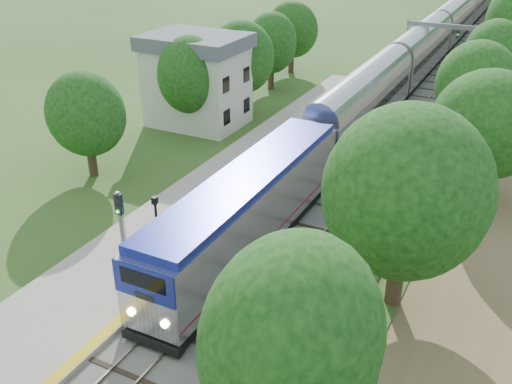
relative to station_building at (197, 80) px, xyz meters
The scene contains 10 objects.
trackbed 34.24m from the station_building, 61.93° to the left, with size 9.50×170.00×0.28m.
platform 16.99m from the station_building, 57.86° to the right, with size 6.40×68.00×0.38m, color gray.
yellow_stripe 18.58m from the station_building, 50.24° to the right, with size 0.55×68.00×0.01m, color gold.
station_building is the anchor object (origin of this frame).
signal_gantry 29.94m from the station_building, 56.62° to the left, with size 8.40×0.38×6.20m.
trees_behind_platform 9.76m from the station_building, 73.13° to the right, with size 7.82×53.32×7.21m.
train 38.87m from the station_building, 68.87° to the left, with size 3.18×127.35×4.68m.
lamppost_far 23.69m from the station_building, 62.86° to the right, with size 0.42×0.42×4.23m.
signal_platform 26.48m from the station_building, 65.23° to the right, with size 0.35×0.28×5.95m.
signal_farside 23.21m from the station_building, 29.50° to the right, with size 0.34×0.27×6.13m.
Camera 1 is at (13.05, -11.58, 17.89)m, focal length 40.00 mm.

